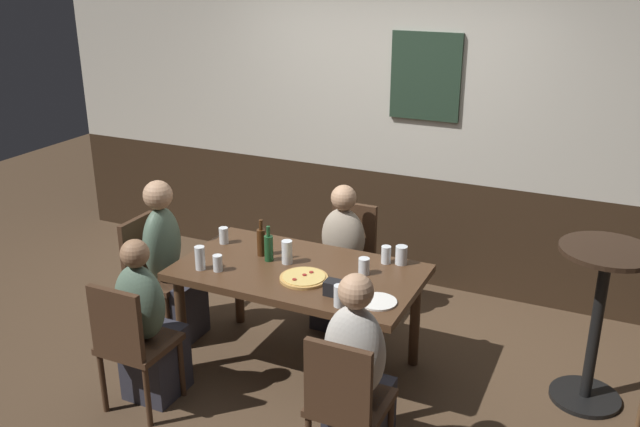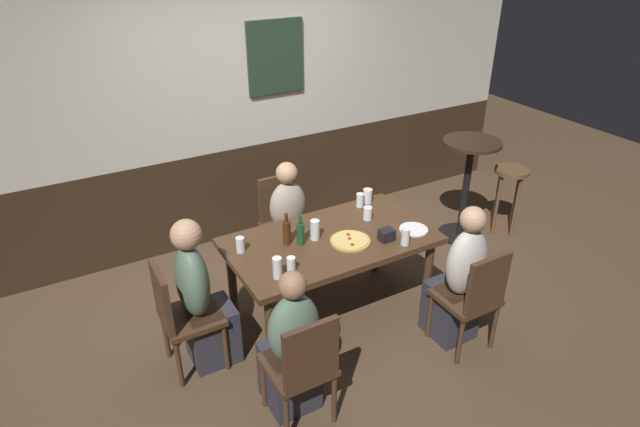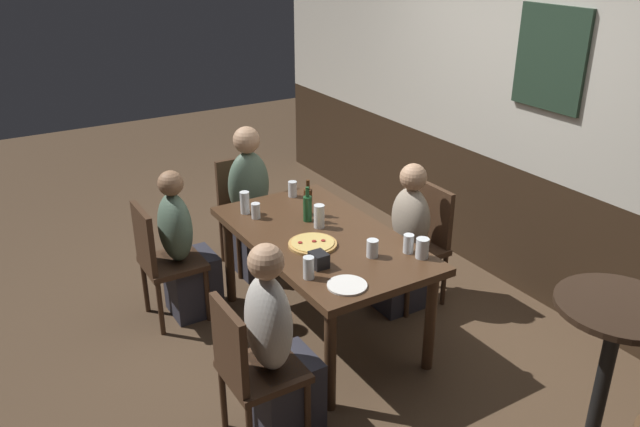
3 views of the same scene
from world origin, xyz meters
name	(u,v)px [view 2 (image 2 of 3)]	position (x,y,z in m)	size (l,w,h in m)	color
ground_plane	(330,314)	(0.00, 0.00, 0.00)	(12.00, 12.00, 0.00)	#4C3826
wall_back	(244,110)	(0.00, 1.65, 1.30)	(6.40, 0.13, 2.60)	#332316
dining_table	(331,247)	(0.00, 0.00, 0.66)	(1.60, 0.89, 0.74)	#472D1C
chair_mid_far	(283,219)	(0.00, 0.86, 0.50)	(0.40, 0.40, 0.88)	#422B1C
chair_right_near	(474,296)	(0.70, -0.86, 0.50)	(0.40, 0.40, 0.88)	#422B1C
chair_head_west	(180,313)	(-1.21, 0.00, 0.50)	(0.40, 0.40, 0.88)	#422B1C
chair_left_near	(303,365)	(-0.70, -0.86, 0.50)	(0.40, 0.40, 0.88)	#422B1C
person_mid_far	(291,230)	(0.00, 0.70, 0.46)	(0.34, 0.37, 1.09)	#2D2D38
person_right_near	(458,285)	(0.70, -0.70, 0.49)	(0.34, 0.37, 1.17)	#2D2D38
person_head_west	(202,304)	(-1.05, 0.00, 0.51)	(0.37, 0.34, 1.20)	#2D2D38
person_left_near	(291,352)	(-0.70, -0.70, 0.46)	(0.34, 0.37, 1.11)	#2D2D38
pizza	(350,241)	(0.10, -0.12, 0.75)	(0.31, 0.31, 0.03)	tan
pint_glass_amber	(291,265)	(-0.46, -0.24, 0.79)	(0.06, 0.06, 0.11)	silver
beer_glass_half	(240,246)	(-0.68, 0.16, 0.79)	(0.07, 0.07, 0.12)	silver
pint_glass_pale	(315,231)	(-0.11, 0.05, 0.81)	(0.07, 0.07, 0.16)	silver
tumbler_short	(360,201)	(0.49, 0.33, 0.79)	(0.07, 0.07, 0.12)	silver
beer_glass_tall	(368,197)	(0.58, 0.36, 0.79)	(0.08, 0.08, 0.13)	silver
pint_glass_stout	(405,238)	(0.44, -0.35, 0.80)	(0.06, 0.06, 0.13)	silver
highball_clear	(277,269)	(-0.58, -0.27, 0.81)	(0.07, 0.07, 0.16)	silver
tumbler_water	(368,214)	(0.41, 0.11, 0.79)	(0.07, 0.07, 0.11)	silver
beer_bottle_green	(301,233)	(-0.24, 0.04, 0.84)	(0.06, 0.06, 0.25)	#194723
beer_bottle_brown	(287,232)	(-0.33, 0.09, 0.84)	(0.06, 0.06, 0.26)	#42230F
plate_white_large	(414,229)	(0.63, -0.22, 0.75)	(0.23, 0.23, 0.01)	white
condiment_caddy	(386,235)	(0.36, -0.23, 0.79)	(0.11, 0.09, 0.09)	black
side_bar_table	(467,182)	(1.82, 0.43, 0.62)	(0.56, 0.56, 1.05)	black
bar_stool	(510,183)	(2.27, 0.28, 0.56)	(0.34, 0.34, 0.72)	brown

